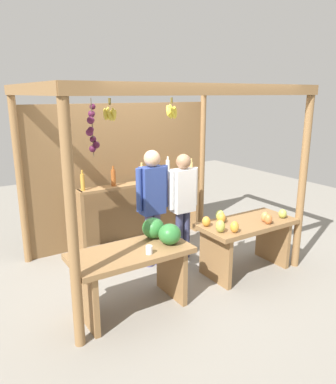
# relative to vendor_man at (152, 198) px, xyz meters

# --- Properties ---
(ground_plane) EXTENTS (12.00, 12.00, 0.00)m
(ground_plane) POSITION_rel_vendor_man_xyz_m (0.10, -0.01, -0.97)
(ground_plane) COLOR gray
(ground_plane) RESTS_ON ground
(market_stall) EXTENTS (3.23, 2.27, 2.43)m
(market_stall) POSITION_rel_vendor_man_xyz_m (0.10, 0.50, 0.45)
(market_stall) COLOR olive
(market_stall) RESTS_ON ground
(fruit_counter_left) EXTENTS (1.31, 0.67, 0.94)m
(fruit_counter_left) POSITION_rel_vendor_man_xyz_m (-0.65, -0.80, -0.39)
(fruit_counter_left) COLOR olive
(fruit_counter_left) RESTS_ON ground
(fruit_counter_right) EXTENTS (1.31, 0.64, 0.86)m
(fruit_counter_right) POSITION_rel_vendor_man_xyz_m (0.94, -0.82, -0.43)
(fruit_counter_right) COLOR olive
(fruit_counter_right) RESTS_ON ground
(bottle_shelf_unit) EXTENTS (2.07, 0.22, 1.36)m
(bottle_shelf_unit) POSITION_rel_vendor_man_xyz_m (0.29, 0.80, -0.19)
(bottle_shelf_unit) COLOR olive
(bottle_shelf_unit) RESTS_ON ground
(vendor_man) EXTENTS (0.48, 0.22, 1.62)m
(vendor_man) POSITION_rel_vendor_man_xyz_m (0.00, 0.00, 0.00)
(vendor_man) COLOR #514C79
(vendor_man) RESTS_ON ground
(vendor_woman) EXTENTS (0.48, 0.21, 1.54)m
(vendor_woman) POSITION_rel_vendor_man_xyz_m (0.47, -0.04, -0.06)
(vendor_woman) COLOR #36395B
(vendor_woman) RESTS_ON ground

